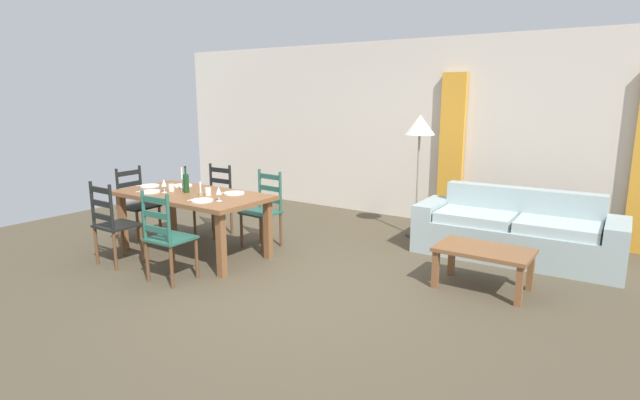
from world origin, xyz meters
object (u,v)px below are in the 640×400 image
Objects in this scene: dining_chair_far_right at (264,209)px; standing_lamp at (420,132)px; dining_chair_near_left at (113,224)px; dining_chair_far_left at (215,200)px; coffee_cup_secondary at (171,188)px; coffee_table at (484,255)px; wine_glass_near_right at (219,191)px; dining_chair_head_west at (137,204)px; wine_glass_near_left at (164,183)px; couch at (516,233)px; dining_chair_near_right at (167,237)px; wine_bottle at (186,183)px; dining_table at (192,200)px; coffee_cup_primary at (208,192)px.

standing_lamp reaches higher than dining_chair_far_right.
dining_chair_near_left and dining_chair_far_left have the same top height.
coffee_cup_secondary is 0.10× the size of coffee_table.
dining_chair_near_left is at bearing -148.30° from wine_glass_near_right.
dining_chair_near_left is 1.27m from wine_glass_near_right.
wine_glass_near_left is (0.81, -0.18, 0.38)m from dining_chair_head_west.
dining_chair_near_right is at bearing -134.33° from couch.
wine_glass_near_left is at bearing 77.59° from dining_chair_near_left.
wine_bottle reaches higher than wine_glass_near_right.
dining_chair_head_west is at bearing 130.30° from dining_chair_near_left.
dining_chair_head_west reaches higher than wine_glass_near_left.
wine_glass_near_left is (0.12, -0.92, 0.38)m from dining_chair_far_left.
wine_glass_near_left is (-0.30, -0.16, 0.20)m from dining_table.
coffee_cup_secondary is (0.01, 0.10, -0.07)m from wine_glass_near_left.
coffee_table is at bearing 15.73° from wine_glass_near_left.
dining_chair_head_west is 3.86m from standing_lamp.
standing_lamp is (2.34, 3.01, 0.93)m from dining_chair_near_left.
standing_lamp is at bearing 172.20° from couch.
dining_chair_head_west is at bearing 178.39° from wine_bottle.
dining_chair_near_left is 1.05m from dining_chair_head_west.
dining_chair_far_left is at bearing 98.93° from coffee_cup_secondary.
wine_glass_near_right is (0.90, 0.02, 0.00)m from wine_glass_near_left.
couch is at bearing 39.54° from wine_glass_near_right.
coffee_cup_secondary is at bearing 136.91° from dining_chair_near_right.
coffee_cup_secondary is at bearing -149.14° from couch.
coffee_cup_primary is at bearing 2.88° from wine_bottle.
dining_chair_far_right is at bearing 23.61° from dining_chair_head_west.
standing_lamp reaches higher than wine_glass_near_right.
wine_bottle reaches higher than dining_chair_near_right.
dining_chair_near_left is 1.00× the size of dining_chair_near_right.
coffee_cup_secondary is 0.05× the size of standing_lamp.
dining_table is 3.35m from coffee_table.
dining_chair_near_right reaches higher than coffee_cup_secondary.
standing_lamp reaches higher than couch.
wine_glass_near_right is at bearing -24.50° from coffee_cup_primary.
wine_bottle is at bearing 65.34° from dining_chair_near_left.
wine_glass_near_left is 1.79× the size of coffee_cup_primary.
dining_chair_near_left is at bearing -156.23° from coffee_table.
couch is 1.76m from standing_lamp.
dining_chair_far_left is at bearing 89.26° from dining_chair_near_left.
dining_chair_far_right reaches higher than coffee_cup_secondary.
coffee_table is at bearing 2.35° from dining_chair_far_right.
wine_bottle reaches higher than coffee_table.
standing_lamp reaches higher than dining_chair_near_right.
wine_bottle is at bearing -165.71° from coffee_table.
wine_glass_near_left reaches higher than coffee_table.
wine_glass_near_left is 0.10× the size of standing_lamp.
standing_lamp is (2.32, 1.47, 0.93)m from dining_chair_far_left.
standing_lamp is (1.90, 2.24, 0.75)m from dining_table.
couch is (2.76, 1.33, -0.19)m from dining_chair_far_right.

